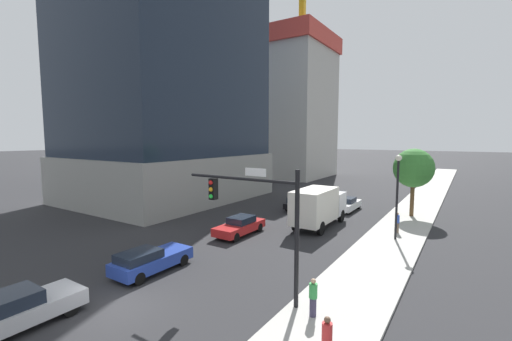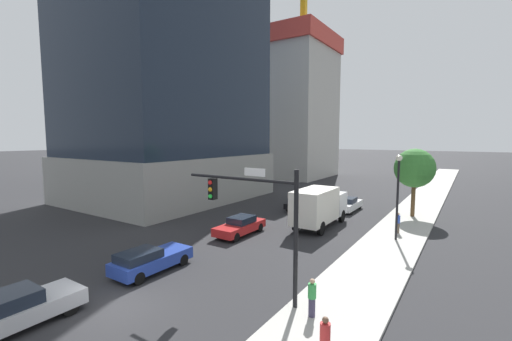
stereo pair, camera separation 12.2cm
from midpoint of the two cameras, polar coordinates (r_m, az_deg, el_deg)
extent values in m
plane|color=#28282B|center=(16.98, -23.46, -20.87)|extent=(400.00, 400.00, 0.00)
cube|color=#B2AFA8|center=(29.50, 23.51, -9.29)|extent=(4.03, 120.00, 0.15)
cube|color=gray|center=(42.35, -14.87, -1.01)|extent=(17.26, 21.22, 5.31)
cube|color=#B2AFA8|center=(64.50, 6.42, 10.87)|extent=(12.33, 14.97, 26.63)
cube|color=#C63D33|center=(66.61, 6.54, 21.04)|extent=(13.07, 15.87, 3.00)
cube|color=gold|center=(59.29, 7.76, 14.56)|extent=(0.90, 0.90, 33.29)
cylinder|color=black|center=(14.49, 6.78, -11.71)|extent=(0.20, 0.20, 5.99)
cylinder|color=black|center=(15.49, -3.10, -1.40)|extent=(5.99, 0.14, 0.14)
cube|color=black|center=(16.56, -7.55, -3.17)|extent=(0.32, 0.36, 1.05)
sphere|color=red|center=(16.37, -8.00, -2.07)|extent=(0.22, 0.22, 0.22)
sphere|color=orange|center=(16.42, -7.98, -3.25)|extent=(0.22, 0.22, 0.22)
sphere|color=green|center=(16.47, -7.97, -4.42)|extent=(0.22, 0.22, 0.22)
cube|color=white|center=(14.95, -0.32, -0.30)|extent=(1.10, 0.04, 0.36)
cylinder|color=black|center=(25.76, 22.94, -4.74)|extent=(0.16, 0.16, 5.70)
sphere|color=silver|center=(25.41, 23.20, 1.99)|extent=(0.44, 0.44, 0.44)
cylinder|color=brown|center=(34.17, 25.17, -4.50)|extent=(0.36, 0.36, 3.17)
sphere|color=#387F33|center=(33.80, 25.37, 0.39)|extent=(3.59, 3.59, 3.59)
cube|color=silver|center=(35.28, 15.17, -5.73)|extent=(1.94, 4.41, 0.64)
cube|color=#19212D|center=(35.07, 15.13, -4.87)|extent=(1.63, 1.86, 0.48)
cylinder|color=black|center=(36.99, 14.60, -5.62)|extent=(0.22, 0.64, 0.64)
cylinder|color=black|center=(36.50, 17.17, -5.84)|extent=(0.22, 0.64, 0.64)
cylinder|color=black|center=(34.21, 13.01, -6.50)|extent=(0.22, 0.64, 0.64)
cylinder|color=black|center=(33.69, 15.76, -6.76)|extent=(0.22, 0.64, 0.64)
cube|color=red|center=(25.84, -2.97, -9.73)|extent=(1.80, 4.65, 0.61)
cube|color=#19212D|center=(25.87, -2.69, -8.43)|extent=(1.51, 1.97, 0.50)
cylinder|color=black|center=(27.59, -2.37, -9.27)|extent=(0.22, 0.68, 0.68)
cylinder|color=black|center=(26.74, 0.44, -9.75)|extent=(0.22, 0.68, 0.68)
cylinder|color=black|center=(25.18, -6.61, -10.78)|extent=(0.22, 0.68, 0.68)
cylinder|color=black|center=(24.24, -3.66, -11.41)|extent=(0.22, 0.68, 0.68)
cube|color=#B7B7BC|center=(17.00, -35.85, -19.15)|extent=(1.92, 4.62, 0.65)
cube|color=#19212D|center=(16.68, -36.91, -17.45)|extent=(1.61, 1.95, 0.55)
cylinder|color=black|center=(18.37, -32.01, -18.00)|extent=(0.22, 0.69, 0.69)
cylinder|color=black|center=(16.97, -29.43, -19.87)|extent=(0.22, 0.69, 0.69)
cube|color=#233D9E|center=(20.05, -17.51, -14.57)|extent=(1.81, 4.54, 0.66)
cube|color=#19212D|center=(19.34, -19.68, -13.65)|extent=(1.52, 2.20, 0.46)
cylinder|color=black|center=(21.65, -15.63, -13.76)|extent=(0.22, 0.66, 0.66)
cylinder|color=black|center=(20.54, -12.58, -14.77)|extent=(0.22, 0.66, 0.66)
cylinder|color=black|center=(19.89, -22.57, -15.78)|extent=(0.22, 0.66, 0.66)
cylinder|color=black|center=(18.68, -19.67, -17.11)|extent=(0.22, 0.66, 0.66)
cube|color=black|center=(35.08, 7.65, -5.66)|extent=(1.77, 4.71, 0.55)
cube|color=#19212D|center=(34.31, 7.12, -4.97)|extent=(1.49, 2.17, 0.55)
cylinder|color=black|center=(36.87, 7.62, -5.46)|extent=(0.22, 0.71, 0.71)
cylinder|color=black|center=(36.25, 9.85, -5.69)|extent=(0.22, 0.71, 0.71)
cylinder|color=black|center=(34.06, 5.29, -6.37)|extent=(0.22, 0.71, 0.71)
cylinder|color=black|center=(33.38, 7.67, -6.65)|extent=(0.22, 0.71, 0.71)
cube|color=#AD8938|center=(40.37, 11.22, -4.25)|extent=(1.89, 4.63, 0.62)
cube|color=#19212D|center=(39.74, 10.92, -3.60)|extent=(1.59, 2.31, 0.46)
cylinder|color=black|center=(42.16, 10.96, -4.18)|extent=(0.22, 0.61, 0.61)
cylinder|color=black|center=(41.58, 13.09, -4.36)|extent=(0.22, 0.61, 0.61)
cylinder|color=black|center=(39.31, 9.23, -4.87)|extent=(0.22, 0.61, 0.61)
cylinder|color=black|center=(38.68, 11.50, -5.08)|extent=(0.22, 0.61, 0.61)
cube|color=silver|center=(30.71, 12.51, -5.43)|extent=(2.38, 1.95, 1.94)
cube|color=silver|center=(27.39, 9.90, -5.96)|extent=(2.38, 4.87, 2.66)
cylinder|color=black|center=(31.30, 10.65, -7.18)|extent=(0.30, 1.08, 1.08)
cylinder|color=black|center=(30.59, 14.31, -7.56)|extent=(0.30, 1.08, 1.08)
cylinder|color=black|center=(27.05, 6.75, -9.17)|extent=(0.30, 1.08, 1.08)
cylinder|color=black|center=(26.23, 10.92, -9.71)|extent=(0.30, 1.08, 1.08)
cylinder|color=red|center=(12.00, 11.81, -25.57)|extent=(0.34, 0.34, 0.62)
sphere|color=brown|center=(11.79, 11.85, -23.84)|extent=(0.22, 0.22, 0.22)
cylinder|color=#38334C|center=(14.87, 9.51, -22.14)|extent=(0.28, 0.28, 0.78)
cylinder|color=green|center=(14.56, 9.56, -19.72)|extent=(0.34, 0.34, 0.60)
sphere|color=tan|center=(14.39, 9.59, -18.25)|extent=(0.21, 0.21, 0.21)
cylinder|color=brown|center=(28.05, 22.95, -9.05)|extent=(0.28, 0.28, 0.78)
cylinder|color=#2D4CB2|center=(27.89, 23.01, -7.68)|extent=(0.34, 0.34, 0.60)
sphere|color=tan|center=(27.80, 23.04, -6.87)|extent=(0.21, 0.21, 0.21)
camera|label=1|loc=(0.06, -90.16, -0.02)|focal=23.26mm
camera|label=2|loc=(0.06, 89.84, 0.02)|focal=23.26mm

